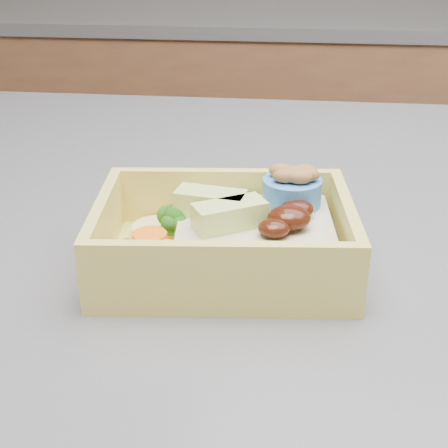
# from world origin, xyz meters

# --- Properties ---
(back_cabinets) EXTENTS (3.20, 0.62, 2.30)m
(back_cabinets) POSITION_xyz_m (0.00, 1.23, 0.89)
(back_cabinets) COLOR brown
(back_cabinets) RESTS_ON ground
(bento_box) EXTENTS (0.20, 0.15, 0.07)m
(bento_box) POSITION_xyz_m (0.19, -0.16, 0.94)
(bento_box) COLOR #DCCB5A
(bento_box) RESTS_ON island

